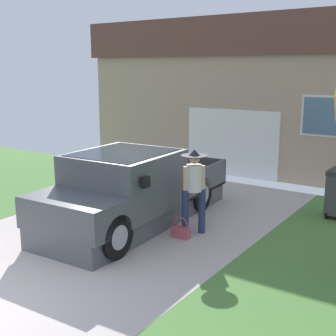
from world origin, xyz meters
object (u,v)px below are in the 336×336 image
(person_with_hat, at_px, (194,185))
(handbag, at_px, (181,231))
(pickup_truck, at_px, (127,192))
(house_with_garage, at_px, (249,91))

(person_with_hat, distance_m, handbag, 0.95)
(person_with_hat, bearing_deg, pickup_truck, -31.58)
(person_with_hat, bearing_deg, house_with_garage, -119.67)
(pickup_truck, xyz_separation_m, handbag, (1.31, 0.04, -0.60))
(house_with_garage, bearing_deg, pickup_truck, -82.25)
(pickup_truck, height_order, handbag, pickup_truck)
(person_with_hat, height_order, house_with_garage, house_with_garage)
(person_with_hat, xyz_separation_m, house_with_garage, (-2.55, 8.14, 1.43))
(pickup_truck, bearing_deg, handbag, 179.21)
(pickup_truck, height_order, person_with_hat, person_with_hat)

